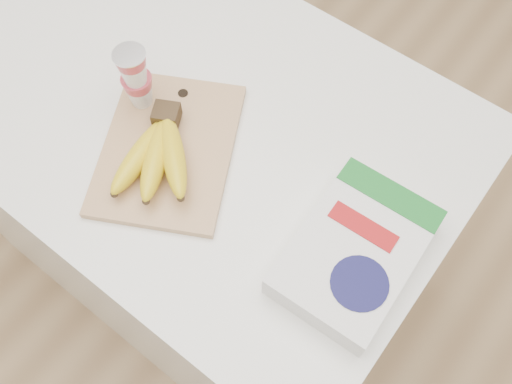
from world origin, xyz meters
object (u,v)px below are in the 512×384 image
(cutting_board, at_px, (168,149))
(yogurt_stack, at_px, (135,77))
(table, at_px, (204,201))
(bananas, at_px, (157,153))
(cereal_box, at_px, (355,252))

(cutting_board, relative_size, yogurt_stack, 2.32)
(table, bearing_deg, yogurt_stack, -140.48)
(bananas, height_order, cereal_box, bananas)
(table, xyz_separation_m, cutting_board, (0.04, -0.10, 0.43))
(table, bearing_deg, bananas, -69.32)
(bananas, distance_m, cereal_box, 0.39)
(yogurt_stack, bearing_deg, table, 39.52)
(cereal_box, bearing_deg, yogurt_stack, 175.35)
(table, distance_m, yogurt_stack, 0.52)
(table, xyz_separation_m, yogurt_stack, (-0.07, -0.05, 0.51))
(yogurt_stack, bearing_deg, cutting_board, -23.79)
(cutting_board, distance_m, yogurt_stack, 0.14)
(cutting_board, height_order, cereal_box, cereal_box)
(bananas, relative_size, yogurt_stack, 1.57)
(cereal_box, bearing_deg, cutting_board, -178.36)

